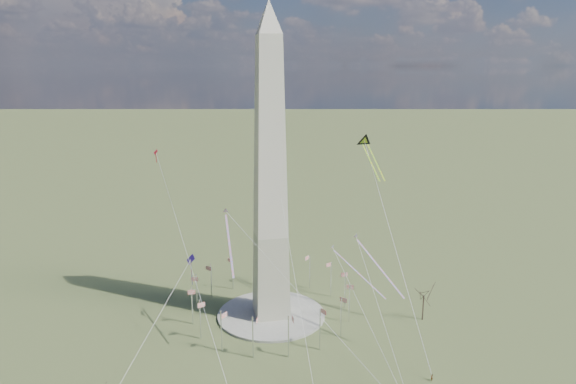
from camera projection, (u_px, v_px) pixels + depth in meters
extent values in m
plane|color=#4D5229|center=(271.00, 316.00, 172.65)|extent=(2000.00, 2000.00, 0.00)
cylinder|color=#9D9A8F|center=(271.00, 314.00, 172.56)|extent=(36.00, 36.00, 0.80)
pyramid|color=beige|center=(269.00, 16.00, 149.78)|extent=(9.90, 9.90, 10.00)
cylinder|color=white|center=(345.00, 290.00, 176.69)|extent=(0.36, 0.36, 13.00)
cube|color=red|center=(344.00, 275.00, 176.66)|extent=(2.40, 0.08, 1.50)
cylinder|color=white|center=(331.00, 280.00, 185.69)|extent=(0.36, 0.36, 13.00)
cube|color=red|center=(329.00, 265.00, 185.45)|extent=(2.25, 0.99, 1.50)
cylinder|color=white|center=(310.00, 272.00, 192.46)|extent=(0.36, 0.36, 13.00)
cube|color=red|center=(307.00, 258.00, 191.87)|extent=(1.75, 1.75, 1.50)
cylinder|color=white|center=(285.00, 268.00, 195.99)|extent=(0.36, 0.36, 13.00)
cube|color=red|center=(281.00, 255.00, 194.93)|extent=(0.99, 2.25, 1.50)
cylinder|color=white|center=(258.00, 269.00, 195.72)|extent=(0.36, 0.36, 13.00)
cube|color=red|center=(255.00, 256.00, 194.18)|extent=(0.08, 2.40, 1.50)
cylinder|color=white|center=(233.00, 273.00, 191.71)|extent=(0.36, 0.36, 13.00)
cube|color=red|center=(229.00, 260.00, 189.71)|extent=(0.99, 2.25, 1.50)
cylinder|color=white|center=(211.00, 281.00, 184.55)|extent=(0.36, 0.36, 13.00)
cube|color=red|center=(208.00, 268.00, 182.22)|extent=(1.75, 1.75, 1.50)
cylinder|color=white|center=(197.00, 292.00, 175.35)|extent=(0.36, 0.36, 13.00)
cube|color=red|center=(195.00, 279.00, 172.85)|extent=(2.25, 0.99, 1.50)
cylinder|color=white|center=(192.00, 306.00, 165.51)|extent=(0.36, 0.36, 13.00)
cube|color=red|center=(192.00, 292.00, 163.01)|extent=(2.40, 0.08, 1.50)
cylinder|color=white|center=(200.00, 319.00, 156.51)|extent=(0.36, 0.36, 13.00)
cube|color=red|center=(201.00, 305.00, 154.22)|extent=(2.25, 0.99, 1.50)
cylinder|color=white|center=(221.00, 331.00, 149.74)|extent=(0.36, 0.36, 13.00)
cube|color=red|center=(224.00, 315.00, 147.80)|extent=(1.75, 1.75, 1.50)
cylinder|color=white|center=(253.00, 337.00, 146.21)|extent=(0.36, 0.36, 13.00)
cube|color=red|center=(257.00, 321.00, 144.74)|extent=(0.99, 2.25, 1.50)
cylinder|color=white|center=(288.00, 337.00, 146.48)|extent=(0.36, 0.36, 13.00)
cube|color=red|center=(293.00, 319.00, 145.49)|extent=(0.08, 2.40, 1.50)
cylinder|color=white|center=(320.00, 329.00, 150.49)|extent=(0.36, 0.36, 13.00)
cube|color=red|center=(324.00, 312.00, 149.96)|extent=(0.99, 2.25, 1.50)
cylinder|color=white|center=(341.00, 318.00, 157.65)|extent=(0.36, 0.36, 13.00)
cube|color=red|center=(343.00, 300.00, 157.45)|extent=(1.75, 1.75, 1.50)
cylinder|color=white|center=(349.00, 304.00, 166.85)|extent=(0.36, 0.36, 13.00)
cube|color=red|center=(350.00, 287.00, 166.82)|extent=(2.25, 0.99, 1.50)
cylinder|color=#443029|center=(423.00, 308.00, 168.93)|extent=(0.44, 0.44, 8.63)
imported|color=gray|center=(432.00, 377.00, 136.65)|extent=(0.84, 0.75, 1.93)
cube|color=yellow|center=(376.00, 162.00, 168.23)|extent=(1.24, 14.06, 9.86)
cube|color=yellow|center=(371.00, 162.00, 167.74)|extent=(1.24, 14.06, 9.86)
cube|color=navy|center=(191.00, 259.00, 161.56)|extent=(2.56, 2.74, 2.79)
cube|color=#FF5128|center=(192.00, 273.00, 162.66)|extent=(0.57, 3.57, 9.66)
cube|color=#FF5128|center=(380.00, 268.00, 153.09)|extent=(8.64, 18.33, 12.41)
cube|color=#FF5128|center=(229.00, 245.00, 148.91)|extent=(0.96, 19.98, 12.51)
cube|color=#FF5128|center=(359.00, 274.00, 172.86)|extent=(13.81, 15.68, 12.71)
cube|color=red|center=(156.00, 152.00, 189.90)|extent=(1.65, 1.85, 1.85)
cube|color=red|center=(156.00, 157.00, 190.39)|extent=(0.43, 1.60, 4.24)
cube|color=white|center=(257.00, 60.00, 193.20)|extent=(1.28, 2.14, 1.84)
cube|color=white|center=(257.00, 66.00, 193.68)|extent=(0.76, 1.57, 4.23)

